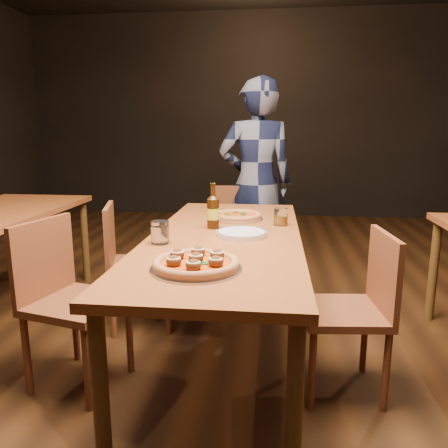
# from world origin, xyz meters

# --- Properties ---
(ground) EXTENTS (9.00, 9.00, 0.00)m
(ground) POSITION_xyz_m (0.00, 0.00, 0.00)
(ground) COLOR black
(room_shell) EXTENTS (9.00, 9.00, 9.00)m
(room_shell) POSITION_xyz_m (0.00, 0.00, 1.86)
(room_shell) COLOR black
(room_shell) RESTS_ON ground
(table_main) EXTENTS (0.80, 2.00, 0.75)m
(table_main) POSITION_xyz_m (0.00, 0.00, 0.68)
(table_main) COLOR brown
(table_main) RESTS_ON ground
(chair_main_nw) EXTENTS (0.51, 0.51, 0.90)m
(chair_main_nw) POSITION_xyz_m (-0.72, -0.29, 0.45)
(chair_main_nw) COLOR brown
(chair_main_nw) RESTS_ON ground
(chair_main_sw) EXTENTS (0.50, 0.50, 0.87)m
(chair_main_sw) POSITION_xyz_m (-0.61, 0.43, 0.43)
(chair_main_sw) COLOR brown
(chair_main_sw) RESTS_ON ground
(chair_main_e) EXTENTS (0.44, 0.44, 0.86)m
(chair_main_e) POSITION_xyz_m (0.61, -0.20, 0.43)
(chair_main_e) COLOR brown
(chair_main_e) RESTS_ON ground
(chair_end) EXTENTS (0.44, 0.44, 0.88)m
(chair_end) POSITION_xyz_m (-0.04, 1.15, 0.44)
(chair_end) COLOR brown
(chair_end) RESTS_ON ground
(pizza_meatball) EXTENTS (0.37, 0.37, 0.07)m
(pizza_meatball) POSITION_xyz_m (-0.05, -0.60, 0.78)
(pizza_meatball) COLOR #B7B7BF
(pizza_meatball) RESTS_ON table_main
(pizza_margherita) EXTENTS (0.32, 0.32, 0.04)m
(pizza_margherita) POSITION_xyz_m (0.03, 0.43, 0.77)
(pizza_margherita) COLOR #B7B7BF
(pizza_margherita) RESTS_ON table_main
(plate_stack) EXTENTS (0.27, 0.27, 0.03)m
(plate_stack) POSITION_xyz_m (0.09, -0.02, 0.76)
(plate_stack) COLOR white
(plate_stack) RESTS_ON table_main
(beer_bottle) EXTENTS (0.07, 0.07, 0.25)m
(beer_bottle) POSITION_xyz_m (-0.09, 0.15, 0.84)
(beer_bottle) COLOR black
(beer_bottle) RESTS_ON table_main
(water_glass) EXTENTS (0.09, 0.09, 0.11)m
(water_glass) POSITION_xyz_m (-0.30, -0.22, 0.81)
(water_glass) COLOR white
(water_glass) RESTS_ON table_main
(amber_glass) EXTENTS (0.08, 0.08, 0.10)m
(amber_glass) POSITION_xyz_m (0.30, 0.28, 0.80)
(amber_glass) COLOR #A66512
(amber_glass) RESTS_ON table_main
(diner) EXTENTS (0.69, 0.52, 1.72)m
(diner) POSITION_xyz_m (0.11, 1.39, 0.86)
(diner) COLOR black
(diner) RESTS_ON ground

